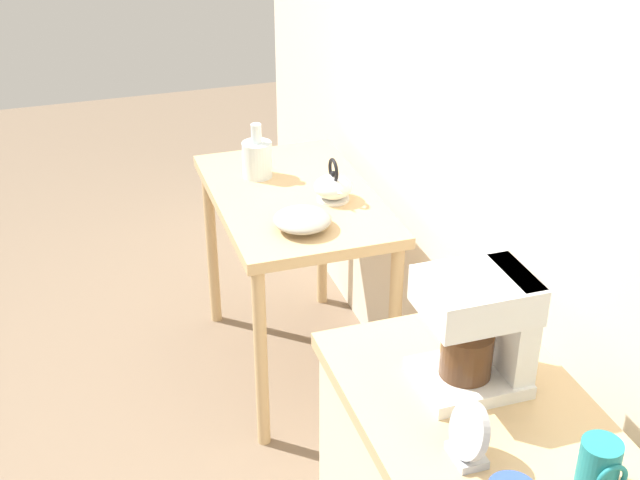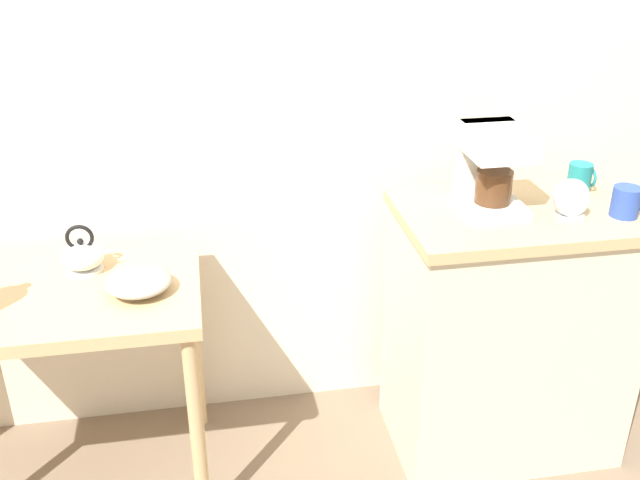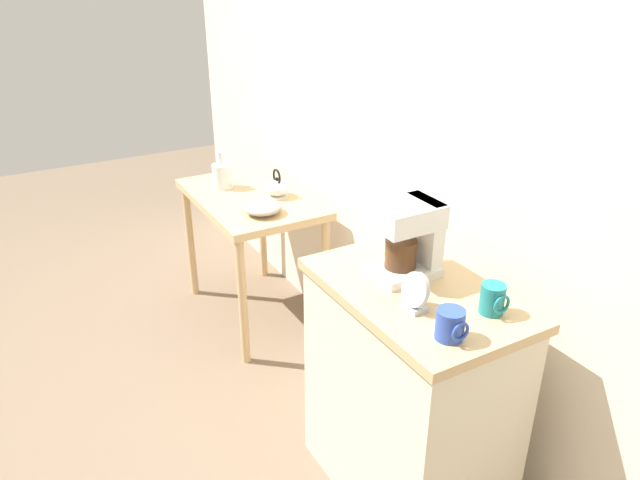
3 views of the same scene
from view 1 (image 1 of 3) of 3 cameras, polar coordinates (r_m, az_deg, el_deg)
The scene contains 9 objects.
ground_plane at distance 2.93m, azimuth 1.70°, elevation -15.39°, with size 8.00×8.00×0.00m, color #7A6651.
back_wall at distance 2.28m, azimuth 13.00°, elevation 11.81°, with size 4.40×0.10×2.80m, color beige.
wooden_table at distance 3.06m, azimuth -1.72°, elevation 1.42°, with size 0.87×0.55×0.73m.
bowl_stoneware at distance 2.76m, azimuth -1.17°, elevation 1.35°, with size 0.19×0.19×0.06m.
teakettle at distance 2.95m, azimuth 0.89°, elevation 3.53°, with size 0.16×0.13×0.15m.
glass_carafe_vase at distance 3.13m, azimuth -4.18°, elevation 5.43°, with size 0.11×0.11×0.20m.
coffee_maker at distance 1.80m, azimuth 10.72°, elevation -5.61°, with size 0.18×0.22×0.26m.
mug_dark_teal at distance 1.67m, azimuth 18.01°, elevation -13.98°, with size 0.08×0.08×0.10m.
table_clock at distance 1.66m, azimuth 9.79°, elevation -12.66°, with size 0.11×0.06×0.12m.
Camera 1 is at (1.98, -0.73, 2.03)m, focal length 48.40 mm.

